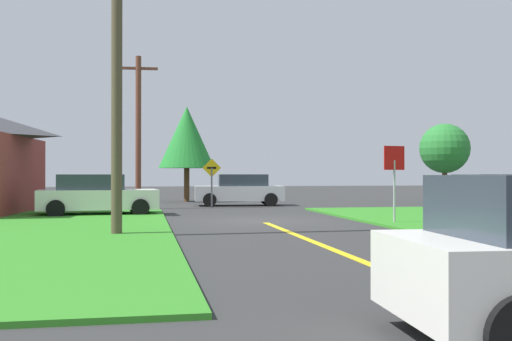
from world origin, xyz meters
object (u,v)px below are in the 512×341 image
(utility_pole_mid, at_px, (138,129))
(direction_sign, at_px, (212,177))
(car_approaching_junction, at_px, (240,190))
(car_on_crossroad, at_px, (479,193))
(oak_tree_left, at_px, (187,137))
(pine_tree_center, at_px, (445,149))
(utility_pole_near, at_px, (117,62))
(stop_sign, at_px, (394,169))
(parked_car_near_building, at_px, (96,195))

(utility_pole_mid, distance_m, direction_sign, 4.15)
(car_approaching_junction, height_order, car_on_crossroad, same)
(oak_tree_left, height_order, pine_tree_center, oak_tree_left)
(car_on_crossroad, xyz_separation_m, direction_sign, (-11.25, 4.78, 0.68))
(car_on_crossroad, xyz_separation_m, utility_pole_mid, (-14.73, 4.57, 2.92))
(utility_pole_near, bearing_deg, direction_sign, 72.91)
(pine_tree_center, bearing_deg, car_approaching_junction, -177.45)
(car_approaching_junction, relative_size, car_on_crossroad, 1.10)
(car_approaching_junction, bearing_deg, stop_sign, 108.08)
(parked_car_near_building, distance_m, utility_pole_near, 9.06)
(car_on_crossroad, relative_size, utility_pole_mid, 0.59)
(utility_pole_near, relative_size, utility_pole_mid, 1.24)
(direction_sign, xyz_separation_m, oak_tree_left, (-0.71, 7.00, 2.34))
(car_approaching_junction, relative_size, parked_car_near_building, 0.99)
(stop_sign, xyz_separation_m, parked_car_near_building, (-9.83, 5.97, -0.99))
(pine_tree_center, bearing_deg, parked_car_near_building, -159.31)
(parked_car_near_building, bearing_deg, utility_pole_mid, 64.62)
(stop_sign, height_order, utility_pole_mid, utility_pole_mid)
(pine_tree_center, bearing_deg, car_on_crossroad, -106.81)
(stop_sign, relative_size, direction_sign, 1.07)
(utility_pole_mid, bearing_deg, car_approaching_junction, 21.92)
(car_approaching_junction, height_order, pine_tree_center, pine_tree_center)
(car_approaching_junction, distance_m, car_on_crossroad, 11.66)
(car_approaching_junction, xyz_separation_m, direction_sign, (-1.67, -1.86, 0.67))
(pine_tree_center, bearing_deg, direction_sign, -169.92)
(car_on_crossroad, bearing_deg, stop_sign, 131.74)
(stop_sign, distance_m, utility_pole_near, 9.38)
(utility_pole_mid, bearing_deg, direction_sign, 3.46)
(parked_car_near_building, xyz_separation_m, car_on_crossroad, (16.31, -0.19, -0.00))
(stop_sign, relative_size, car_approaching_junction, 0.55)
(oak_tree_left, bearing_deg, stop_sign, -72.65)
(utility_pole_mid, relative_size, direction_sign, 3.00)
(parked_car_near_building, bearing_deg, car_on_crossroad, -6.20)
(direction_sign, height_order, oak_tree_left, oak_tree_left)
(utility_pole_mid, xyz_separation_m, pine_tree_center, (16.89, 2.60, -0.67))
(car_on_crossroad, height_order, oak_tree_left, oak_tree_left)
(utility_pole_near, height_order, pine_tree_center, utility_pole_near)
(utility_pole_mid, xyz_separation_m, direction_sign, (3.48, 0.21, -2.25))
(car_approaching_junction, height_order, oak_tree_left, oak_tree_left)
(stop_sign, relative_size, utility_pole_near, 0.29)
(parked_car_near_building, xyz_separation_m, direction_sign, (5.06, 4.59, 0.67))
(parked_car_near_building, height_order, pine_tree_center, pine_tree_center)
(stop_sign, relative_size, parked_car_near_building, 0.54)
(car_on_crossroad, bearing_deg, oak_tree_left, 45.48)
(direction_sign, bearing_deg, utility_pole_near, -107.09)
(stop_sign, height_order, car_approaching_junction, stop_sign)
(parked_car_near_building, height_order, direction_sign, direction_sign)
(car_on_crossroad, distance_m, oak_tree_left, 17.06)
(utility_pole_mid, bearing_deg, pine_tree_center, 8.74)
(car_approaching_junction, height_order, direction_sign, direction_sign)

